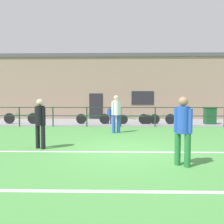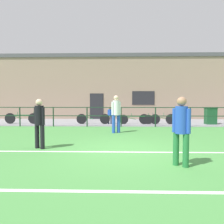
% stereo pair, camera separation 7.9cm
% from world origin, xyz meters
% --- Properties ---
extents(ground, '(60.00, 44.00, 0.04)m').
position_xyz_m(ground, '(0.00, 0.00, -0.02)').
color(ground, '#478C42').
extents(field_line_touchline, '(36.00, 0.11, 0.00)m').
position_xyz_m(field_line_touchline, '(0.00, -0.21, 0.00)').
color(field_line_touchline, white).
rests_on(field_line_touchline, ground).
extents(field_line_hash, '(36.00, 0.11, 0.00)m').
position_xyz_m(field_line_hash, '(0.00, -3.01, 0.00)').
color(field_line_hash, white).
rests_on(field_line_hash, ground).
extents(pavement_strip, '(48.00, 5.00, 0.02)m').
position_xyz_m(pavement_strip, '(0.00, 8.50, 0.01)').
color(pavement_strip, gray).
rests_on(pavement_strip, ground).
extents(perimeter_fence, '(36.07, 0.07, 1.15)m').
position_xyz_m(perimeter_fence, '(0.00, 6.00, 0.75)').
color(perimeter_fence, '#193823').
rests_on(perimeter_fence, ground).
extents(clubhouse_facade, '(28.00, 2.56, 5.35)m').
position_xyz_m(clubhouse_facade, '(-0.00, 12.20, 2.68)').
color(clubhouse_facade, gray).
rests_on(clubhouse_facade, ground).
extents(player_goalkeeper, '(0.40, 0.28, 1.59)m').
position_xyz_m(player_goalkeeper, '(-2.68, 0.20, 0.90)').
color(player_goalkeeper, black).
rests_on(player_goalkeeper, ground).
extents(player_striker, '(0.44, 0.31, 1.78)m').
position_xyz_m(player_striker, '(-0.27, 3.61, 1.01)').
color(player_striker, blue).
rests_on(player_striker, ground).
extents(player_winger, '(0.36, 0.33, 1.63)m').
position_xyz_m(player_winger, '(1.30, -1.54, 0.92)').
color(player_winger, '#237038').
rests_on(player_winger, ground).
extents(spectator_child, '(0.29, 0.19, 1.09)m').
position_xyz_m(spectator_child, '(-0.71, 7.23, 0.64)').
color(spectator_child, '#232D4C').
rests_on(spectator_child, pavement_strip).
extents(bicycle_parked_0, '(2.24, 0.04, 0.78)m').
position_xyz_m(bicycle_parked_0, '(-6.44, 7.20, 0.38)').
color(bicycle_parked_0, black).
rests_on(bicycle_parked_0, pavement_strip).
extents(bicycle_parked_1, '(2.19, 0.04, 0.71)m').
position_xyz_m(bicycle_parked_1, '(0.96, 7.18, 0.34)').
color(bicycle_parked_1, black).
rests_on(bicycle_parked_1, pavement_strip).
extents(bicycle_parked_2, '(2.16, 0.04, 0.75)m').
position_xyz_m(bicycle_parked_2, '(-1.78, 7.20, 0.36)').
color(bicycle_parked_2, black).
rests_on(bicycle_parked_2, pavement_strip).
extents(bicycle_parked_3, '(2.34, 0.04, 0.74)m').
position_xyz_m(bicycle_parked_3, '(3.03, 7.20, 0.36)').
color(bicycle_parked_3, black).
rests_on(bicycle_parked_3, pavement_strip).
extents(bicycle_parked_4, '(2.35, 0.04, 0.75)m').
position_xyz_m(bicycle_parked_4, '(2.33, 7.20, 0.36)').
color(bicycle_parked_4, black).
rests_on(bicycle_parked_4, pavement_strip).
extents(trash_bin_0, '(0.67, 0.57, 1.08)m').
position_xyz_m(trash_bin_0, '(5.74, 7.33, 0.57)').
color(trash_bin_0, '#194C28').
rests_on(trash_bin_0, pavement_strip).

